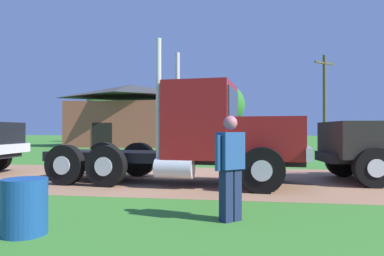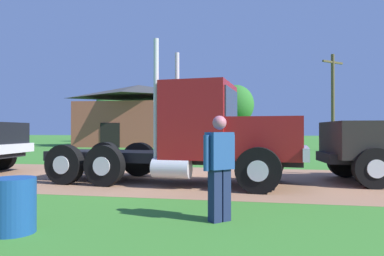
{
  "view_description": "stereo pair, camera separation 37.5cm",
  "coord_description": "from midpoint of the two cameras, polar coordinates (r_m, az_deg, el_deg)",
  "views": [
    {
      "loc": [
        2.8,
        -11.06,
        1.51
      ],
      "look_at": [
        1.0,
        0.42,
        1.59
      ],
      "focal_mm": 33.45,
      "sensor_mm": 36.0,
      "label": 1
    },
    {
      "loc": [
        3.17,
        -11.0,
        1.51
      ],
      "look_at": [
        1.0,
        0.42,
        1.59
      ],
      "focal_mm": 33.45,
      "sensor_mm": 36.0,
      "label": 2
    }
  ],
  "objects": [
    {
      "name": "visitor_walking_mid",
      "position": [
        6.0,
        6.2,
        -5.69
      ],
      "size": [
        0.49,
        0.48,
        1.76
      ],
      "color": "#264C8C",
      "rests_on": "ground_plane"
    },
    {
      "name": "steel_barrel",
      "position": [
        5.9,
        -24.98,
        -11.14
      ],
      "size": [
        0.64,
        0.64,
        0.81
      ],
      "primitive_type": "cylinder",
      "color": "#19478C",
      "rests_on": "ground_plane"
    },
    {
      "name": "tree_mid",
      "position": [
        52.01,
        7.24,
        3.7
      ],
      "size": [
        5.15,
        5.15,
        8.09
      ],
      "color": "#513823",
      "rests_on": "ground_plane"
    },
    {
      "name": "shed_building",
      "position": [
        35.55,
        -8.22,
        1.82
      ],
      "size": [
        11.49,
        8.08,
        6.0
      ],
      "color": "#984D39",
      "rests_on": "ground_plane"
    },
    {
      "name": "utility_pole_near",
      "position": [
        29.18,
        21.88,
        4.29
      ],
      "size": [
        1.74,
        1.56,
        7.29
      ],
      "color": "brown",
      "rests_on": "ground_plane"
    },
    {
      "name": "dirt_track",
      "position": [
        11.52,
        -4.41,
        -7.91
      ],
      "size": [
        120.0,
        6.71,
        0.01
      ],
      "primitive_type": "cube",
      "color": "#A07353",
      "rests_on": "ground_plane"
    },
    {
      "name": "tree_left",
      "position": [
        50.18,
        -12.82,
        3.13
      ],
      "size": [
        3.89,
        3.89,
        6.78
      ],
      "color": "#513823",
      "rests_on": "ground_plane"
    },
    {
      "name": "ground_plane",
      "position": [
        11.52,
        -4.41,
        -7.93
      ],
      "size": [
        200.0,
        200.0,
        0.0
      ],
      "primitive_type": "plane",
      "color": "#3C802C"
    },
    {
      "name": "truck_foreground_white",
      "position": [
        10.08,
        2.85,
        -1.44
      ],
      "size": [
        7.68,
        3.13,
        3.96
      ],
      "color": "black",
      "rests_on": "ground_plane"
    }
  ]
}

